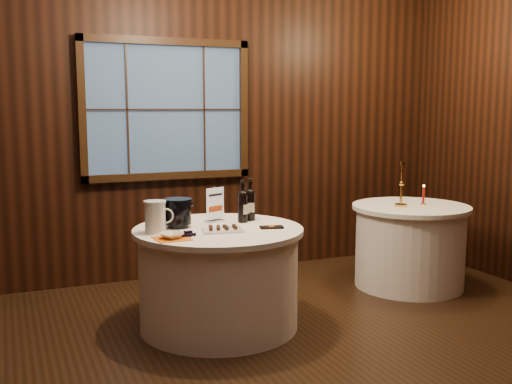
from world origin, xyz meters
name	(u,v)px	position (x,y,z in m)	size (l,w,h in m)	color
ground	(273,380)	(0.00, 0.00, 0.00)	(6.00, 6.00, 0.00)	black
back_wall	(166,121)	(0.00, 2.48, 1.54)	(6.00, 0.10, 3.00)	black
main_table	(219,277)	(0.00, 1.00, 0.39)	(1.28, 1.28, 0.77)	white
side_table	(410,245)	(2.00, 1.30, 0.39)	(1.08, 1.08, 0.77)	white
sign_stand	(215,210)	(0.05, 1.24, 0.87)	(0.17, 0.13, 0.28)	#B8B7BF
port_bottle_left	(243,204)	(0.25, 1.14, 0.92)	(0.08, 0.09, 0.33)	black
port_bottle_right	(250,202)	(0.34, 1.20, 0.92)	(0.08, 0.09, 0.34)	black
ice_bucket	(178,212)	(-0.27, 1.14, 0.89)	(0.22, 0.22, 0.22)	black
chocolate_plate	(222,229)	(-0.01, 0.87, 0.79)	(0.32, 0.24, 0.04)	white
chocolate_box	(271,227)	(0.36, 0.83, 0.78)	(0.17, 0.09, 0.01)	black
grape_bunch	(188,234)	(-0.30, 0.80, 0.79)	(0.17, 0.08, 0.04)	black
glass_pitcher	(155,216)	(-0.47, 1.02, 0.89)	(0.21, 0.16, 0.23)	white
orange_napkin	(172,238)	(-0.42, 0.77, 0.77)	(0.24, 0.24, 0.00)	orange
cracker_bowl	(172,235)	(-0.42, 0.77, 0.79)	(0.15, 0.15, 0.04)	white
brass_candlestick	(401,190)	(1.88, 1.29, 0.92)	(0.12, 0.12, 0.41)	gold
red_candle	(423,197)	(2.12, 1.28, 0.85)	(0.05, 0.05, 0.19)	gold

